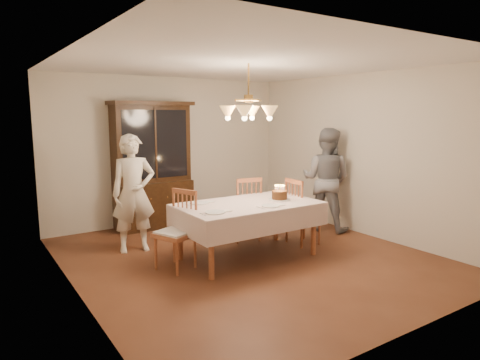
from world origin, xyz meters
TOP-DOWN VIEW (x-y plane):
  - ground at (0.00, 0.00)m, footprint 5.00×5.00m
  - room_shell at (0.00, 0.00)m, footprint 5.00×5.00m
  - dining_table at (0.00, 0.00)m, footprint 1.90×1.10m
  - china_hutch at (-0.45, 2.25)m, footprint 1.38×0.54m
  - chair_far_side at (0.43, 0.71)m, footprint 0.52×0.51m
  - chair_left_end at (-1.02, 0.14)m, footprint 0.56×0.57m
  - chair_right_end at (1.04, 0.06)m, footprint 0.44×0.46m
  - elderly_woman at (-1.19, 1.14)m, footprint 0.67×0.49m
  - adult_in_grey at (1.90, 0.45)m, footprint 0.97×1.05m
  - birthday_cake at (0.49, -0.07)m, footprint 0.30×0.30m
  - place_setting_near_left at (-0.65, -0.25)m, footprint 0.40×0.25m
  - place_setting_near_right at (0.14, -0.33)m, footprint 0.38×0.23m
  - place_setting_far_left at (-0.55, 0.35)m, footprint 0.40×0.25m
  - chandelier at (-0.00, -0.00)m, footprint 0.62×0.62m

SIDE VIEW (x-z plane):
  - ground at x=0.00m, z-range 0.00..0.00m
  - chair_far_side at x=0.43m, z-range -0.06..0.94m
  - chair_right_end at x=1.04m, z-range -0.06..0.94m
  - chair_left_end at x=-1.02m, z-range -0.05..0.95m
  - dining_table at x=0.00m, z-range 0.30..1.06m
  - place_setting_near_right at x=0.14m, z-range 0.76..0.77m
  - place_setting_near_left at x=-0.65m, z-range 0.76..0.77m
  - place_setting_far_left at x=-0.55m, z-range 0.76..0.77m
  - birthday_cake at x=0.49m, z-range 0.71..0.93m
  - elderly_woman at x=-1.19m, z-range 0.00..1.68m
  - adult_in_grey at x=1.90m, z-range 0.00..1.73m
  - china_hutch at x=-0.45m, z-range -0.04..2.12m
  - room_shell at x=0.00m, z-range -0.92..4.08m
  - chandelier at x=0.00m, z-range 1.61..2.34m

